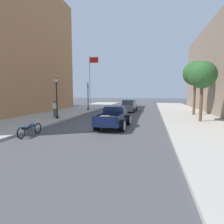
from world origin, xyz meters
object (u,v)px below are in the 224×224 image
object	(u,v)px
motorcycle_parked	(30,129)
car_background_grey	(129,106)
pedestrian_sidewalk_left	(55,108)
street_tree_second	(195,74)
street_lamp_far	(88,94)
street_tree_nearest	(202,75)
street_lamp_near	(57,95)
flagpole	(91,75)
hotrod_truck_navy	(114,117)

from	to	relation	value
motorcycle_parked	car_background_grey	bearing A→B (deg)	75.15
pedestrian_sidewalk_left	motorcycle_parked	bearing A→B (deg)	-72.37
motorcycle_parked	street_tree_second	world-z (taller)	street_tree_second
street_lamp_far	street_tree_nearest	size ratio (longest dim) A/B	0.75
car_background_grey	street_lamp_near	distance (m)	11.09
car_background_grey	street_lamp_far	world-z (taller)	street_lamp_far
street_lamp_far	motorcycle_parked	bearing A→B (deg)	-83.69
flagpole	street_tree_second	distance (m)	19.27
street_lamp_near	pedestrian_sidewalk_left	bearing A→B (deg)	129.88
car_background_grey	street_tree_second	world-z (taller)	street_tree_second
street_lamp_near	street_tree_nearest	size ratio (longest dim) A/B	0.75
car_background_grey	hotrod_truck_navy	bearing A→B (deg)	-88.71
car_background_grey	street_lamp_near	xyz separation A→B (m)	(-5.75, -9.34, 1.62)
pedestrian_sidewalk_left	street_tree_nearest	distance (m)	13.94
hotrod_truck_navy	motorcycle_parked	bearing A→B (deg)	-137.25
pedestrian_sidewalk_left	flagpole	xyz separation A→B (m)	(-1.63, 16.37, 4.68)
street_tree_nearest	car_background_grey	bearing A→B (deg)	130.92
motorcycle_parked	pedestrian_sidewalk_left	bearing A→B (deg)	107.63
motorcycle_parked	car_background_grey	distance (m)	16.22
street_lamp_near	flagpole	distance (m)	17.66
car_background_grey	street_tree_second	size ratio (longest dim) A/B	0.74
pedestrian_sidewalk_left	flagpole	world-z (taller)	flagpole
car_background_grey	street_tree_nearest	xyz separation A→B (m)	(7.19, -8.30, 3.31)
flagpole	street_tree_second	size ratio (longest dim) A/B	1.55
flagpole	street_tree_nearest	world-z (taller)	flagpole
street_tree_nearest	street_tree_second	size ratio (longest dim) A/B	0.87
pedestrian_sidewalk_left	street_lamp_far	bearing A→B (deg)	86.28
hotrod_truck_navy	street_lamp_far	world-z (taller)	street_lamp_far
hotrod_truck_navy	motorcycle_parked	size ratio (longest dim) A/B	2.35
pedestrian_sidewalk_left	street_lamp_far	xyz separation A→B (m)	(0.55, 8.42, 1.30)
hotrod_truck_navy	street_tree_second	size ratio (longest dim) A/B	0.84
pedestrian_sidewalk_left	flagpole	size ratio (longest dim) A/B	0.18
motorcycle_parked	pedestrian_sidewalk_left	distance (m)	7.52
street_lamp_near	street_tree_second	distance (m)	14.92
hotrod_truck_navy	pedestrian_sidewalk_left	distance (m)	7.36
street_tree_nearest	street_tree_second	bearing A→B (deg)	84.56
street_tree_nearest	street_tree_second	world-z (taller)	street_tree_second
street_tree_nearest	street_lamp_far	bearing A→B (deg)	147.93
motorcycle_parked	street_lamp_far	world-z (taller)	street_lamp_far
street_lamp_near	street_lamp_far	bearing A→B (deg)	90.80
street_lamp_near	flagpole	world-z (taller)	flagpole
car_background_grey	street_tree_second	distance (m)	9.21
hotrod_truck_navy	street_tree_second	world-z (taller)	street_tree_second
pedestrian_sidewalk_left	street_lamp_far	distance (m)	8.54
car_background_grey	pedestrian_sidewalk_left	xyz separation A→B (m)	(-6.43, -8.53, 0.32)
motorcycle_parked	street_tree_second	bearing A→B (deg)	46.41
motorcycle_parked	flagpole	xyz separation A→B (m)	(-3.90, 23.51, 5.33)
flagpole	hotrod_truck_navy	bearing A→B (deg)	-66.83
hotrod_truck_navy	street_tree_nearest	xyz separation A→B (m)	(6.93, 3.29, 3.32)
pedestrian_sidewalk_left	street_tree_second	size ratio (longest dim) A/B	0.28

